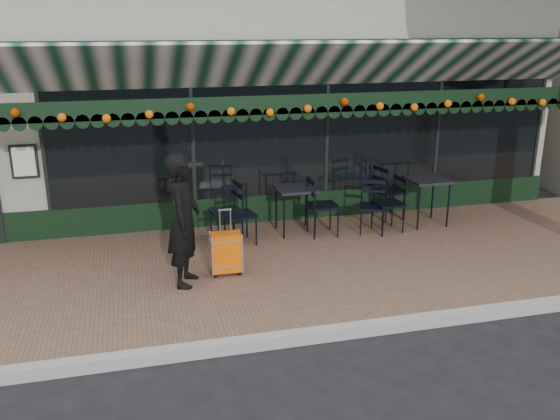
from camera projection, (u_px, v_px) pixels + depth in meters
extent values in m
plane|color=black|center=(318.00, 337.00, 7.15)|extent=(80.00, 80.00, 0.00)
cube|color=brown|center=(278.00, 268.00, 8.97)|extent=(18.00, 4.00, 0.15)
cube|color=#9E9E99|center=(320.00, 334.00, 7.05)|extent=(18.00, 0.16, 0.15)
cube|color=#9F9E8A|center=(216.00, 84.00, 13.86)|extent=(12.00, 8.00, 4.50)
cube|color=black|center=(316.00, 138.00, 10.61)|extent=(9.20, 0.04, 2.00)
cube|color=silver|center=(24.00, 162.00, 9.47)|extent=(0.42, 0.04, 0.55)
cube|color=black|center=(269.00, 105.00, 8.73)|extent=(12.00, 0.03, 0.28)
cylinder|color=orange|center=(270.00, 107.00, 8.68)|extent=(11.60, 0.12, 0.12)
imported|color=black|center=(184.00, 221.00, 7.99)|extent=(0.62, 0.77, 1.84)
cube|color=#EC5807|center=(226.00, 252.00, 8.46)|extent=(0.43, 0.24, 0.57)
cube|color=black|center=(227.00, 272.00, 8.55)|extent=(0.43, 0.24, 0.06)
cube|color=silver|center=(225.00, 222.00, 8.32)|extent=(0.19, 0.03, 0.35)
cube|color=black|center=(428.00, 180.00, 10.47)|extent=(0.68, 0.68, 0.05)
cylinder|color=black|center=(419.00, 208.00, 10.27)|extent=(0.03, 0.03, 0.80)
cylinder|color=black|center=(448.00, 206.00, 10.41)|extent=(0.03, 0.03, 0.80)
cylinder|color=black|center=(404.00, 199.00, 10.80)|extent=(0.03, 0.03, 0.80)
cylinder|color=black|center=(433.00, 197.00, 10.93)|extent=(0.03, 0.03, 0.80)
cube|color=black|center=(296.00, 189.00, 10.05)|extent=(0.65, 0.65, 0.04)
cylinder|color=black|center=(284.00, 217.00, 9.86)|extent=(0.03, 0.03, 0.76)
cylinder|color=black|center=(315.00, 215.00, 9.99)|extent=(0.03, 0.03, 0.76)
cylinder|color=black|center=(276.00, 208.00, 10.36)|extent=(0.03, 0.03, 0.76)
cylinder|color=black|center=(306.00, 205.00, 10.49)|extent=(0.03, 0.03, 0.76)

